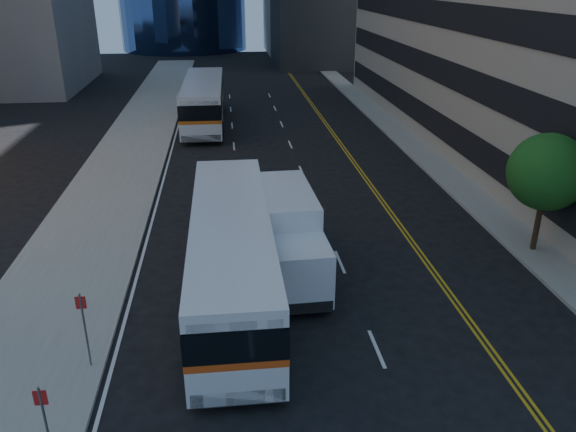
{
  "coord_description": "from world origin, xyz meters",
  "views": [
    {
      "loc": [
        -4.01,
        -12.48,
        11.01
      ],
      "look_at": [
        -1.85,
        6.61,
        2.8
      ],
      "focal_mm": 35.0,
      "sensor_mm": 36.0,
      "label": 1
    }
  ],
  "objects_px": {
    "street_tree": "(547,172)",
    "bus_front": "(232,252)",
    "bus_rear": "(204,101)",
    "box_truck": "(286,235)"
  },
  "relations": [
    {
      "from": "street_tree",
      "to": "bus_rear",
      "type": "height_order",
      "value": "street_tree"
    },
    {
      "from": "box_truck",
      "to": "bus_front",
      "type": "bearing_deg",
      "value": -148.53
    },
    {
      "from": "street_tree",
      "to": "bus_rear",
      "type": "bearing_deg",
      "value": 120.66
    },
    {
      "from": "bus_rear",
      "to": "box_truck",
      "type": "xyz_separation_m",
      "value": [
        3.82,
        -25.43,
        -0.2
      ]
    },
    {
      "from": "street_tree",
      "to": "bus_rear",
      "type": "distance_m",
      "value": 28.8
    },
    {
      "from": "street_tree",
      "to": "bus_front",
      "type": "distance_m",
      "value": 13.3
    },
    {
      "from": "street_tree",
      "to": "bus_front",
      "type": "height_order",
      "value": "street_tree"
    },
    {
      "from": "bus_rear",
      "to": "box_truck",
      "type": "distance_m",
      "value": 25.72
    },
    {
      "from": "street_tree",
      "to": "bus_front",
      "type": "bearing_deg",
      "value": -170.63
    },
    {
      "from": "bus_front",
      "to": "bus_rear",
      "type": "height_order",
      "value": "bus_rear"
    }
  ]
}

